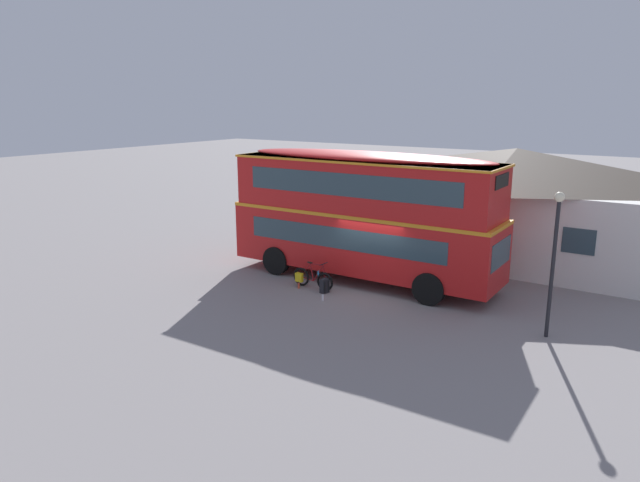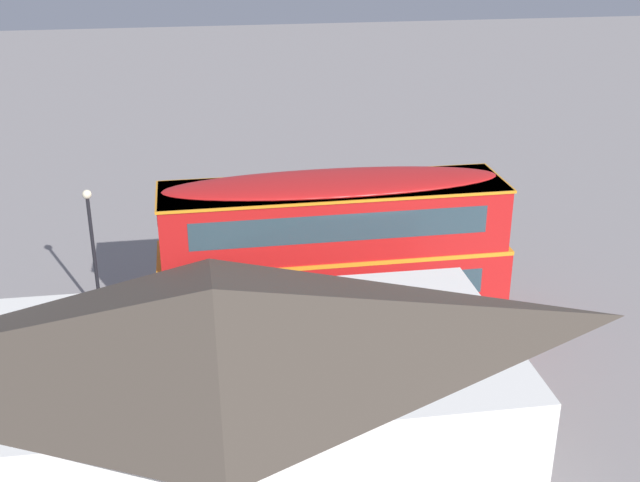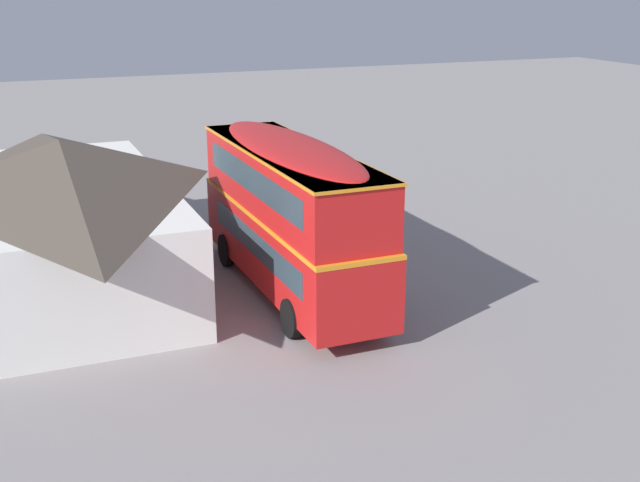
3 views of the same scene
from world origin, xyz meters
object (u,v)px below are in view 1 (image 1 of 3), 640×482
Objects in this scene: touring_bicycle at (311,278)px; street_lamp at (555,248)px; water_bottle_clear_plastic at (323,297)px; double_decker_bus at (364,211)px; water_bottle_red_squeeze at (299,285)px; backpack_on_ground at (324,285)px.

street_lamp reaches higher than touring_bicycle.
water_bottle_clear_plastic is at bearing -171.89° from street_lamp.
double_decker_bus is 7.25m from street_lamp.
water_bottle_red_squeeze is 0.94× the size of water_bottle_clear_plastic.
water_bottle_red_squeeze is at bearing -174.04° from backpack_on_ground.
backpack_on_ground is at bearing 119.68° from water_bottle_clear_plastic.
touring_bicycle reaches higher than water_bottle_red_squeeze.
water_bottle_clear_plastic is (0.40, -0.70, -0.16)m from backpack_on_ground.
water_bottle_clear_plastic is at bearing -38.97° from touring_bicycle.
backpack_on_ground is 1.05m from water_bottle_red_squeeze.
backpack_on_ground is (0.68, -0.17, -0.09)m from touring_bicycle.
water_bottle_red_squeeze is at bearing -142.01° from touring_bicycle.
double_decker_bus is at bearing 57.28° from water_bottle_red_squeeze.
street_lamp is (7.04, -1.76, -0.03)m from double_decker_bus.
backpack_on_ground is (-0.35, -2.05, -2.36)m from double_decker_bus.
backpack_on_ground is at bearing -99.78° from double_decker_bus.
water_bottle_red_squeeze is (-1.04, -0.11, -0.17)m from backpack_on_ground.
street_lamp reaches higher than water_bottle_red_squeeze.
backpack_on_ground is at bearing -177.72° from street_lamp.
street_lamp is at bearing -14.04° from double_decker_bus.
water_bottle_red_squeeze is 0.06× the size of street_lamp.
backpack_on_ground reaches higher than water_bottle_red_squeeze.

